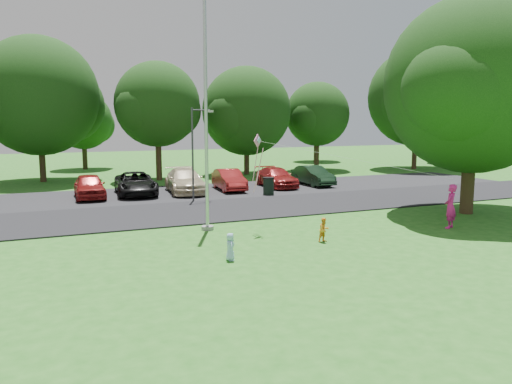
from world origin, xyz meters
name	(u,v)px	position (x,y,z in m)	size (l,w,h in m)	color
ground	(348,250)	(0.00, 0.00, 0.00)	(120.00, 120.00, 0.00)	#22621A
park_road	(249,208)	(0.00, 9.00, 0.03)	(60.00, 6.00, 0.06)	black
parking_strip	(210,191)	(0.00, 15.50, 0.03)	(42.00, 7.00, 0.06)	black
flagpole	(206,127)	(-3.50, 5.00, 4.17)	(0.50, 0.50, 10.00)	#B7BABF
street_lamp	(196,146)	(-1.84, 12.21, 3.08)	(1.39, 0.60, 5.13)	#3F3F44
trash_can	(269,186)	(2.73, 12.60, 0.55)	(0.68, 0.68, 1.09)	black
big_tree	(473,89)	(9.00, 3.52, 5.90)	(8.99, 8.26, 10.22)	#332316
tree_row	(194,104)	(1.59, 24.23, 5.71)	(64.35, 11.94, 10.88)	#332316
horizon_trees	(191,122)	(4.06, 33.88, 4.30)	(77.46, 7.20, 7.02)	#332316
parked_cars	(198,181)	(-0.77, 15.45, 0.74)	(16.14, 5.33, 1.44)	maroon
woman	(450,206)	(5.85, 1.34, 0.92)	(0.67, 0.44, 1.84)	#DD1D86
child_yellow	(324,230)	(-0.17, 1.35, 0.45)	(0.44, 0.34, 0.91)	#FF9E28
child_blue	(230,247)	(-4.21, 0.38, 0.45)	(0.44, 0.28, 0.90)	#9AC5EC
kite	(265,153)	(-1.49, 3.72, 3.16)	(7.85, 2.72, 2.33)	pink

